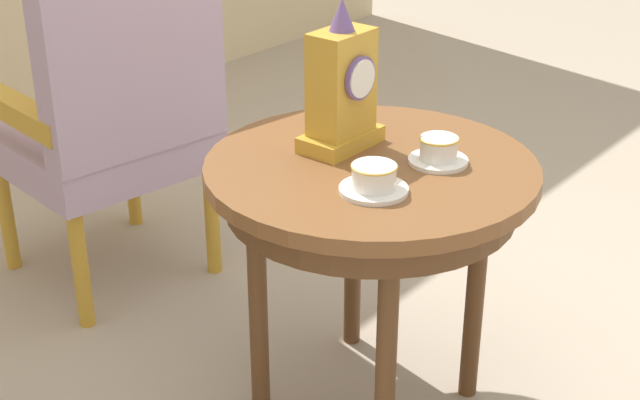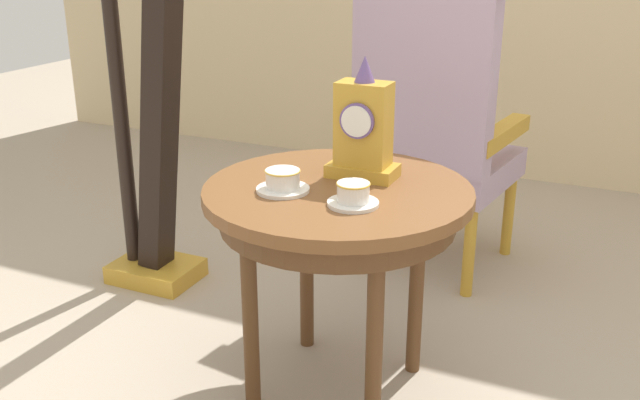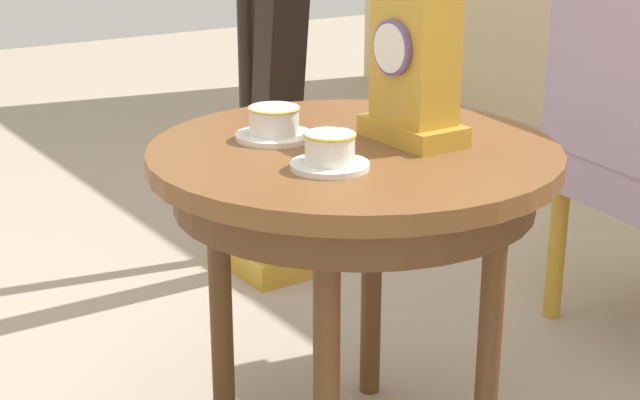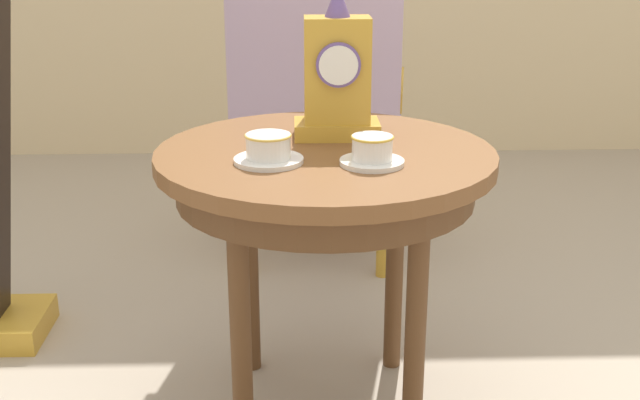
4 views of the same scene
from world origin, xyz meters
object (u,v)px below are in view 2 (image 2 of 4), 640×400
at_px(teacup_left, 283,181).
at_px(harp, 148,88).
at_px(mantel_clock, 363,130).
at_px(teacup_right, 353,195).
at_px(armchair, 433,126).
at_px(side_table, 338,213).

bearing_deg(teacup_left, harp, 149.07).
bearing_deg(harp, mantel_clock, -15.94).
height_order(teacup_right, armchair, armchair).
bearing_deg(armchair, teacup_left, -97.69).
xyz_separation_m(side_table, teacup_left, (-0.12, -0.09, 0.10)).
xyz_separation_m(teacup_left, teacup_right, (0.21, -0.02, -0.00)).
distance_m(side_table, teacup_right, 0.18).
bearing_deg(teacup_right, mantel_clock, 105.23).
relative_size(teacup_left, harp, 0.08).
bearing_deg(mantel_clock, side_table, -105.63).
distance_m(teacup_left, armchair, 0.98).
bearing_deg(teacup_right, harp, 153.77).
distance_m(side_table, armchair, 0.88).
bearing_deg(armchair, teacup_right, -85.63).
relative_size(side_table, harp, 0.39).
bearing_deg(mantel_clock, harp, 164.06).
distance_m(side_table, teacup_left, 0.18).
xyz_separation_m(teacup_right, mantel_clock, (-0.06, 0.22, 0.11)).
distance_m(teacup_right, armchair, 1.00).
bearing_deg(teacup_left, teacup_right, -5.65).
relative_size(mantel_clock, harp, 0.18).
xyz_separation_m(armchair, harp, (-0.90, -0.51, 0.16)).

